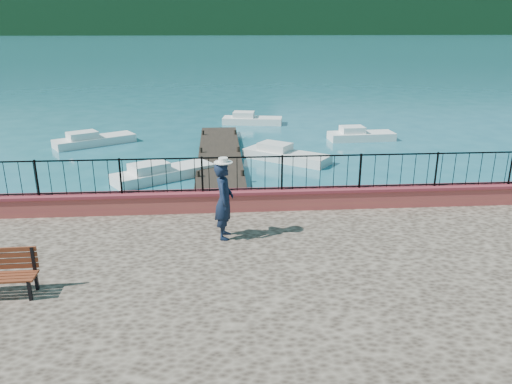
{
  "coord_description": "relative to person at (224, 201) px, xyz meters",
  "views": [
    {
      "loc": [
        -2.02,
        -9.43,
        6.19
      ],
      "look_at": [
        -1.15,
        2.0,
        2.3
      ],
      "focal_mm": 35.0,
      "sensor_mm": 36.0,
      "label": 1
    }
  ],
  "objects": [
    {
      "name": "person",
      "position": [
        0.0,
        0.0,
        0.0
      ],
      "size": [
        0.51,
        0.72,
        1.89
      ],
      "primitive_type": "imported",
      "rotation": [
        0.0,
        0.0,
        1.49
      ],
      "color": "black",
      "rests_on": "promenade"
    },
    {
      "name": "railing",
      "position": [
        1.93,
        1.85,
        0.11
      ],
      "size": [
        27.0,
        0.05,
        0.95
      ],
      "primitive_type": "cube",
      "color": "black",
      "rests_on": "parapet"
    },
    {
      "name": "boat_3",
      "position": [
        -6.72,
        15.47,
        -1.75
      ],
      "size": [
        4.24,
        3.29,
        0.8
      ],
      "primitive_type": "cube",
      "rotation": [
        0.0,
        0.0,
        0.55
      ],
      "color": "silver",
      "rests_on": "ground"
    },
    {
      "name": "parapet",
      "position": [
        1.93,
        1.85,
        -0.66
      ],
      "size": [
        28.0,
        0.46,
        0.58
      ],
      "primitive_type": "cube",
      "color": "#A2463A",
      "rests_on": "promenade"
    },
    {
      "name": "far_forest",
      "position": [
        1.93,
        298.15,
        6.85
      ],
      "size": [
        900.0,
        60.0,
        18.0
      ],
      "primitive_type": "cube",
      "color": "black",
      "rests_on": "ground"
    },
    {
      "name": "boat_2",
      "position": [
        7.85,
        15.53,
        -1.75
      ],
      "size": [
        3.67,
        1.5,
        0.8
      ],
      "primitive_type": "cube",
      "rotation": [
        0.0,
        0.0,
        0.05
      ],
      "color": "white",
      "rests_on": "ground"
    },
    {
      "name": "boat_0",
      "position": [
        -2.42,
        8.94,
        -1.75
      ],
      "size": [
        4.31,
        3.39,
        0.8
      ],
      "primitive_type": "cube",
      "rotation": [
        0.0,
        0.0,
        0.56
      ],
      "color": "white",
      "rests_on": "ground"
    },
    {
      "name": "boat_4",
      "position": [
        2.11,
        20.67,
        -1.75
      ],
      "size": [
        3.94,
        1.91,
        0.8
      ],
      "primitive_type": "cube",
      "rotation": [
        0.0,
        0.0,
        -0.17
      ],
      "color": "silver",
      "rests_on": "ground"
    },
    {
      "name": "dock",
      "position": [
        -0.07,
        10.15,
        -2.0
      ],
      "size": [
        2.0,
        16.0,
        0.3
      ],
      "primitive_type": "cube",
      "color": "#2D231C",
      "rests_on": "ground"
    },
    {
      "name": "hat",
      "position": [
        0.0,
        0.0,
        1.01
      ],
      "size": [
        0.44,
        0.44,
        0.12
      ],
      "primitive_type": "cylinder",
      "color": "white",
      "rests_on": "person"
    },
    {
      "name": "boat_1",
      "position": [
        3.08,
        11.44,
        -1.75
      ],
      "size": [
        4.12,
        3.57,
        0.8
      ],
      "primitive_type": "cube",
      "rotation": [
        0.0,
        0.0,
        -0.65
      ],
      "color": "silver",
      "rests_on": "ground"
    },
    {
      "name": "companion_hill",
      "position": [
        221.93,
        558.15,
        -2.15
      ],
      "size": [
        448.0,
        384.0,
        180.0
      ],
      "primitive_type": "ellipsoid",
      "color": "#142D23",
      "rests_on": "ground"
    },
    {
      "name": "ground",
      "position": [
        1.93,
        -1.85,
        -2.15
      ],
      "size": [
        2000.0,
        2000.0,
        0.0
      ],
      "primitive_type": "plane",
      "color": "#19596B",
      "rests_on": "ground"
    }
  ]
}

